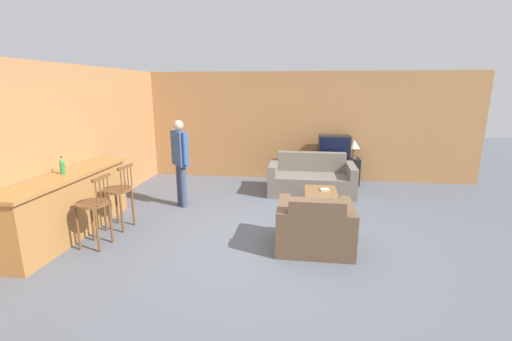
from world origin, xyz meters
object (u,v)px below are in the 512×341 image
Objects in this scene: tv at (334,147)px; coffee_table at (321,195)px; armchair_near at (315,228)px; person_by_window at (180,158)px; bar_chair_near at (94,208)px; couch_far at (311,180)px; bottle at (62,166)px; book_on_table at (325,190)px; tv_unit at (333,171)px; bar_chair_mid at (118,194)px; table_lamp at (354,145)px.

coffee_table is at bearing -100.29° from tv.
armchair_near is 0.64× the size of person_by_window.
bar_chair_near is 4.32m from couch_far.
bottle is 1.55× the size of book_on_table.
tv is (0.00, -0.00, 0.58)m from tv_unit.
armchair_near is at bearing -90.27° from couch_far.
bar_chair_mid is 1.21× the size of coffee_table.
book_on_table reaches higher than coffee_table.
person_by_window is at bearing 71.26° from bar_chair_near.
person_by_window reaches higher than bottle.
coffee_table is at bearing 17.71° from bar_chair_mid.
person_by_window is (-3.00, -2.01, 0.05)m from tv.
couch_far reaches higher than book_on_table.
armchair_near is at bearing -5.84° from bar_chair_mid.
tv reaches higher than bar_chair_mid.
bar_chair_mid is at bearing -138.77° from tv_unit.
coffee_table is 0.15m from book_on_table.
table_lamp is at bearing -0.00° from tv_unit.
bottle reaches higher than coffee_table.
book_on_table is (-0.32, -2.04, -0.44)m from tv.
tv reaches higher than bar_chair_near.
bar_chair_near is at bearing -135.95° from couch_far.
bar_chair_mid is 3.89m from couch_far.
bottle is (-4.27, -3.52, 0.21)m from tv.
book_on_table is (0.22, 1.45, 0.14)m from armchair_near.
person_by_window is at bearing -154.78° from couch_far.
bar_chair_near is 5.29m from tv_unit.
tv_unit is (3.62, 3.18, -0.27)m from bar_chair_mid.
book_on_table is at bearing 81.44° from armchair_near.
bar_chair_near is at bearing -133.34° from tv.
tv_unit is 0.77m from table_lamp.
bottle is 5.89m from table_lamp.
coffee_table is 2.24m from tv.
bottle is at bearing -159.50° from book_on_table.
person_by_window is (0.62, 1.83, 0.36)m from bar_chair_near.
book_on_table is at bearing -80.31° from couch_far.
bar_chair_mid reaches higher than book_on_table.
couch_far is 2.52× the size of tv.
bottle is at bearing -160.42° from coffee_table.
bar_chair_mid is at bearing -118.10° from person_by_window.
couch_far is at bearing 44.05° from bar_chair_near.
couch_far is at bearing 95.97° from coffee_table.
person_by_window is (-2.47, 1.48, 0.64)m from armchair_near.
bottle is 1.98m from person_by_window.
bar_chair_mid is at bearing -138.80° from tv.
armchair_near is (3.09, 0.35, -0.28)m from bar_chair_near.
bar_chair_mid is at bearing -161.13° from book_on_table.
person_by_window reaches higher than table_lamp.
bar_chair_mid reaches higher than armchair_near.
armchair_near is 1.47m from book_on_table.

